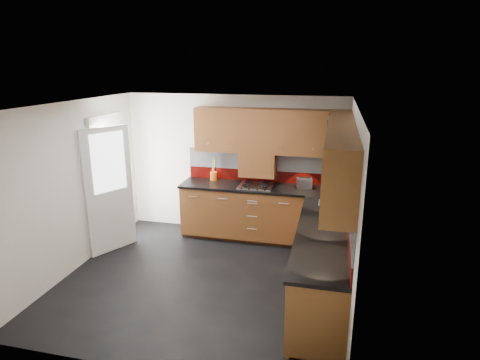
% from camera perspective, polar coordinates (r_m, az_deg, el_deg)
% --- Properties ---
extents(room, '(4.00, 3.80, 2.64)m').
position_cam_1_polar(room, '(5.20, -5.70, 0.66)').
color(room, black).
extents(base_cabinets, '(2.70, 3.20, 0.95)m').
position_cam_1_polar(base_cabinets, '(6.00, 6.63, -7.98)').
color(base_cabinets, brown).
rests_on(base_cabinets, room).
extents(countertop, '(2.72, 3.22, 0.04)m').
position_cam_1_polar(countertop, '(5.81, 6.64, -3.68)').
color(countertop, black).
rests_on(countertop, base_cabinets).
extents(backsplash, '(2.70, 3.20, 0.54)m').
position_cam_1_polar(backsplash, '(5.91, 9.13, -0.47)').
color(backsplash, maroon).
rests_on(backsplash, countertop).
extents(upper_cabinets, '(2.50, 3.20, 0.72)m').
position_cam_1_polar(upper_cabinets, '(5.63, 8.82, 5.29)').
color(upper_cabinets, brown).
rests_on(upper_cabinets, room).
extents(extractor_hood, '(0.60, 0.33, 0.40)m').
position_cam_1_polar(extractor_hood, '(6.68, 2.56, 2.26)').
color(extractor_hood, brown).
rests_on(extractor_hood, room).
extents(glass_cabinet, '(0.32, 0.80, 0.66)m').
position_cam_1_polar(glass_cabinet, '(5.89, 13.75, 5.76)').
color(glass_cabinet, black).
rests_on(glass_cabinet, room).
extents(back_door, '(0.42, 1.19, 2.04)m').
position_cam_1_polar(back_door, '(6.73, -17.98, -0.60)').
color(back_door, white).
rests_on(back_door, room).
extents(gas_hob, '(0.56, 0.49, 0.04)m').
position_cam_1_polar(gas_hob, '(6.61, 2.26, -0.81)').
color(gas_hob, silver).
rests_on(gas_hob, countertop).
extents(utensil_pot, '(0.12, 0.12, 0.42)m').
position_cam_1_polar(utensil_pot, '(6.97, -3.77, 0.75)').
color(utensil_pot, '#CE5E13').
rests_on(utensil_pot, countertop).
extents(toaster, '(0.27, 0.20, 0.18)m').
position_cam_1_polar(toaster, '(6.58, 9.12, -0.44)').
color(toaster, silver).
rests_on(toaster, countertop).
extents(food_processor, '(0.19, 0.19, 0.31)m').
position_cam_1_polar(food_processor, '(5.83, 12.49, -2.23)').
color(food_processor, white).
rests_on(food_processor, countertop).
extents(paper_towel, '(0.17, 0.17, 0.27)m').
position_cam_1_polar(paper_towel, '(5.95, 12.86, -1.95)').
color(paper_towel, white).
rests_on(paper_towel, countertop).
extents(orange_cloth, '(0.19, 0.17, 0.02)m').
position_cam_1_polar(orange_cloth, '(5.70, 12.37, -4.06)').
color(orange_cloth, orange).
rests_on(orange_cloth, countertop).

